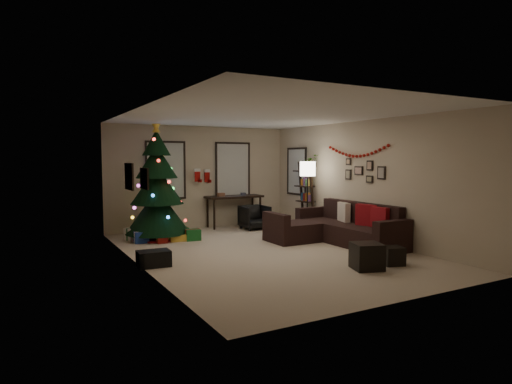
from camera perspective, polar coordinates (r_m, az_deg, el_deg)
floor at (r=8.83m, az=1.33°, el=-7.75°), size 7.00×7.00×0.00m
ceiling at (r=8.67m, az=1.36°, el=9.97°), size 7.00×7.00×0.00m
wall_back at (r=11.80m, az=-7.27°, el=1.89°), size 5.00×0.00×5.00m
wall_front at (r=5.90m, az=18.75°, el=-0.77°), size 5.00×0.00×5.00m
wall_left at (r=7.70m, az=-14.94°, el=0.47°), size 0.00×7.00×7.00m
wall_right at (r=10.14m, az=13.64°, el=1.40°), size 0.00×7.00×7.00m
window_back_left at (r=11.45m, az=-11.65°, el=2.77°), size 1.05×0.06×1.50m
window_back_right at (r=12.15m, az=-3.05°, el=2.94°), size 1.05×0.06×1.50m
window_right_wall at (r=12.11m, az=5.36°, el=2.68°), size 0.06×0.90×1.30m
christmas_tree at (r=10.34m, az=-12.71°, el=0.27°), size 1.47×1.47×2.74m
presents at (r=10.25m, az=-11.36°, el=-5.47°), size 1.50×1.06×0.30m
sofa at (r=9.88m, az=10.31°, el=-4.82°), size 1.93×2.80×0.88m
pillow_red_a at (r=9.39m, az=15.78°, el=-3.22°), size 0.11×0.43×0.43m
pillow_red_b at (r=9.66m, az=14.17°, el=-2.98°), size 0.27×0.49×0.48m
pillow_cream at (r=10.21m, az=11.33°, el=-2.59°), size 0.25×0.46×0.44m
ottoman_near at (r=7.65m, az=14.19°, el=-8.09°), size 0.59×0.59×0.44m
ottoman_far at (r=8.10m, az=17.31°, el=-7.90°), size 0.43×0.43×0.32m
desk at (r=11.94m, az=-2.84°, el=-0.96°), size 1.57×0.56×0.84m
desk_chair at (r=11.54m, az=-0.19°, el=-3.28°), size 0.63×0.59×0.63m
bookshelf at (r=11.51m, az=6.52°, el=-0.61°), size 0.30×0.52×1.77m
potted_plant at (r=11.29m, az=7.18°, el=4.15°), size 0.53×0.48×0.50m
floor_lamp at (r=10.82m, az=6.72°, el=2.40°), size 0.38×0.38×1.78m
art_map at (r=8.47m, az=-16.15°, el=1.95°), size 0.04×0.60×0.50m
art_abstract at (r=7.42m, az=-14.30°, el=1.71°), size 0.04×0.45×0.35m
gallery at (r=10.06m, az=13.86°, el=2.64°), size 0.03×1.25×0.54m
garland at (r=10.20m, az=12.95°, el=5.21°), size 0.08×1.90×0.30m
stocking_left at (r=11.57m, az=-7.58°, el=2.19°), size 0.20×0.05×0.36m
stocking_right at (r=11.83m, az=-6.34°, el=2.12°), size 0.20×0.05×0.36m
storage_bin at (r=7.83m, az=-13.14°, el=-8.41°), size 0.57×0.40×0.27m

